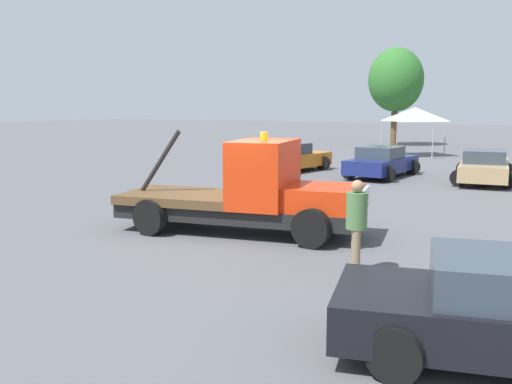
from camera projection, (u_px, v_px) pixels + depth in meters
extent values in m
plane|color=#545459|center=(239.00, 232.00, 14.15)|extent=(160.00, 160.00, 0.00)
cube|color=black|center=(239.00, 211.00, 14.07)|extent=(6.20, 3.08, 0.35)
cube|color=red|center=(324.00, 198.00, 13.33)|extent=(2.00, 2.06, 0.55)
cube|color=silver|center=(362.00, 201.00, 13.05)|extent=(0.51, 1.84, 0.50)
cube|color=red|center=(264.00, 173.00, 13.71)|extent=(1.72, 2.29, 1.59)
cube|color=brown|center=(184.00, 197.00, 14.49)|extent=(3.34, 2.64, 0.22)
cylinder|color=black|center=(160.00, 161.00, 14.55)|extent=(1.19, 0.37, 1.63)
cylinder|color=orange|center=(264.00, 136.00, 13.57)|extent=(0.18, 0.18, 0.20)
cylinder|color=black|center=(329.00, 213.00, 14.35)|extent=(0.88, 0.26, 0.88)
cylinder|color=black|center=(311.00, 229.00, 12.52)|extent=(0.88, 0.26, 0.88)
cylinder|color=black|center=(185.00, 204.00, 15.60)|extent=(0.88, 0.26, 0.88)
cylinder|color=black|center=(150.00, 217.00, 13.77)|extent=(0.88, 0.26, 0.88)
cylinder|color=black|center=(399.00, 302.00, 8.19)|extent=(0.68, 0.22, 0.68)
cylinder|color=black|center=(395.00, 354.00, 6.47)|extent=(0.68, 0.22, 0.68)
cylinder|color=#847051|center=(355.00, 250.00, 10.75)|extent=(0.16, 0.16, 0.86)
cylinder|color=#847051|center=(356.00, 253.00, 10.53)|extent=(0.16, 0.16, 0.86)
cylinder|color=#4C7542|center=(357.00, 211.00, 10.52)|extent=(0.39, 0.39, 0.68)
sphere|color=#A87A56|center=(357.00, 186.00, 10.45)|extent=(0.23, 0.23, 0.23)
cube|color=orange|center=(289.00, 160.00, 26.66)|extent=(2.58, 4.81, 0.60)
cube|color=#333D47|center=(286.00, 149.00, 26.40)|extent=(1.96, 2.15, 0.50)
cylinder|color=black|center=(292.00, 161.00, 28.45)|extent=(0.68, 0.22, 0.68)
cylinder|color=black|center=(323.00, 163.00, 27.30)|extent=(0.68, 0.22, 0.68)
cylinder|color=black|center=(252.00, 166.00, 26.07)|extent=(0.68, 0.22, 0.68)
cylinder|color=black|center=(285.00, 169.00, 24.92)|extent=(0.68, 0.22, 0.68)
cube|color=navy|center=(382.00, 165.00, 24.74)|extent=(2.02, 4.54, 0.60)
cube|color=#333D47|center=(380.00, 152.00, 24.47)|extent=(1.65, 1.95, 0.50)
cylinder|color=black|center=(377.00, 165.00, 26.47)|extent=(0.68, 0.22, 0.68)
cylinder|color=black|center=(412.00, 167.00, 25.54)|extent=(0.68, 0.22, 0.68)
cylinder|color=black|center=(349.00, 171.00, 23.99)|extent=(0.68, 0.22, 0.68)
cylinder|color=black|center=(387.00, 174.00, 23.07)|extent=(0.68, 0.22, 0.68)
cube|color=tan|center=(484.00, 169.00, 22.99)|extent=(2.40, 5.07, 0.60)
cube|color=#333D47|center=(485.00, 156.00, 22.69)|extent=(1.81, 2.24, 0.50)
cylinder|color=black|center=(464.00, 169.00, 24.86)|extent=(0.68, 0.22, 0.68)
cylinder|color=black|center=(506.00, 171.00, 24.21)|extent=(0.68, 0.22, 0.68)
cylinder|color=black|center=(459.00, 178.00, 21.84)|extent=(0.68, 0.22, 0.68)
cylinder|color=black|center=(507.00, 180.00, 21.19)|extent=(0.68, 0.22, 0.68)
cylinder|color=#9E9EA3|center=(382.00, 139.00, 34.21)|extent=(0.07, 0.07, 2.11)
cylinder|color=#9E9EA3|center=(433.00, 141.00, 32.69)|extent=(0.07, 0.07, 2.11)
cylinder|color=#9E9EA3|center=(397.00, 137.00, 36.77)|extent=(0.07, 0.07, 2.11)
cylinder|color=#9E9EA3|center=(445.00, 138.00, 35.25)|extent=(0.07, 0.07, 2.11)
pyramid|color=white|center=(415.00, 114.00, 34.51)|extent=(3.01, 3.01, 0.82)
cylinder|color=brown|center=(394.00, 129.00, 43.18)|extent=(0.51, 0.51, 2.56)
ellipsoid|color=#2D6B28|center=(396.00, 80.00, 42.62)|extent=(4.09, 4.09, 4.75)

